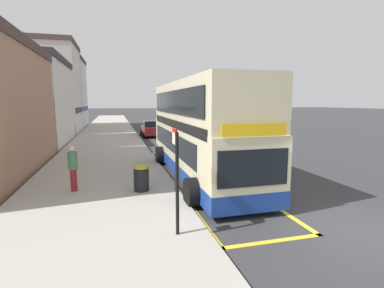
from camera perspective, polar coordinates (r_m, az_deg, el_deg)
ground_plane at (r=38.77m, az=-5.62°, el=3.07°), size 260.00×260.00×0.00m
pavement_near at (r=38.26m, az=-16.03°, el=2.82°), size 6.00×76.00×0.14m
double_decker_bus at (r=13.62m, az=1.45°, el=2.24°), size 3.28×11.12×4.40m
bus_bay_markings at (r=13.86m, az=1.21°, el=-6.32°), size 2.92×13.69×0.01m
bus_stop_sign at (r=7.31m, az=-3.07°, el=-5.76°), size 0.09×0.51×2.70m
terrace_end at (r=37.00m, az=-30.03°, el=9.59°), size 11.02×7.71×10.96m
terrace_far at (r=44.63m, az=-26.33°, el=9.02°), size 9.37×7.77×9.44m
parked_car_teal_kerbside at (r=44.97m, az=-0.39°, el=4.85°), size 2.09×4.20×1.62m
parked_car_maroon_ahead at (r=29.80m, az=-8.01°, el=3.01°), size 2.09×4.20×1.62m
parked_car_grey_far at (r=39.63m, az=1.54°, el=4.38°), size 2.09×4.20×1.62m
pedestrian_waiting_near_sign at (r=11.82m, az=-22.45°, el=-4.15°), size 0.34×0.34×1.73m
litter_bin at (r=11.25m, az=-9.96°, el=-6.65°), size 0.61×0.61×0.96m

